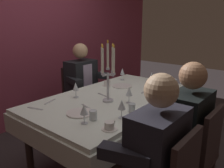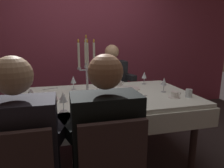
{
  "view_description": "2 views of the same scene",
  "coord_description": "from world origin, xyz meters",
  "views": [
    {
      "loc": [
        -1.86,
        -1.49,
        1.53
      ],
      "look_at": [
        0.03,
        0.08,
        0.86
      ],
      "focal_mm": 37.0,
      "sensor_mm": 36.0,
      "label": 1
    },
    {
      "loc": [
        -0.42,
        -2.01,
        1.32
      ],
      "look_at": [
        0.1,
        0.06,
        0.84
      ],
      "focal_mm": 32.05,
      "sensor_mm": 36.0,
      "label": 2
    }
  ],
  "objects": [
    {
      "name": "coffee_cup_0",
      "position": [
        0.27,
        0.36,
        0.77
      ],
      "size": [
        0.13,
        0.12,
        0.06
      ],
      "color": "white",
      "rests_on": "dining_table"
    },
    {
      "name": "back_wall",
      "position": [
        0.0,
        1.66,
        1.35
      ],
      "size": [
        6.0,
        0.12,
        2.7
      ],
      "primitive_type": "cube",
      "color": "#90374C",
      "rests_on": "ground_plane"
    },
    {
      "name": "fork_0",
      "position": [
        -0.77,
        0.35,
        0.74
      ],
      "size": [
        0.07,
        0.17,
        0.01
      ],
      "primitive_type": "cube",
      "rotation": [
        0.0,
        0.0,
        1.87
      ],
      "color": "#B7B7BC",
      "rests_on": "dining_table"
    },
    {
      "name": "water_tumbler_2",
      "position": [
        -0.25,
        -0.39,
        0.78
      ],
      "size": [
        0.06,
        0.06,
        0.08
      ],
      "primitive_type": "cylinder",
      "color": "silver",
      "rests_on": "dining_table"
    },
    {
      "name": "candelabra",
      "position": [
        -0.18,
        -0.04,
        1.04
      ],
      "size": [
        0.19,
        0.19,
        0.62
      ],
      "color": "silver",
      "rests_on": "dining_table"
    },
    {
      "name": "dining_table",
      "position": [
        0.0,
        0.0,
        0.62
      ],
      "size": [
        1.94,
        1.14,
        0.74
      ],
      "color": "white",
      "rests_on": "ground_plane"
    },
    {
      "name": "dinner_plate_1",
      "position": [
        0.35,
        0.18,
        0.75
      ],
      "size": [
        0.24,
        0.24,
        0.01
      ],
      "primitive_type": "cylinder",
      "color": "white",
      "rests_on": "dining_table"
    },
    {
      "name": "spoon_1",
      "position": [
        0.35,
        -0.15,
        0.74
      ],
      "size": [
        0.17,
        0.04,
        0.01
      ],
      "primitive_type": "cube",
      "rotation": [
        0.0,
        0.0,
        0.13
      ],
      "color": "#B7B7BC",
      "rests_on": "dining_table"
    },
    {
      "name": "coffee_cup_2",
      "position": [
        -0.65,
        -0.46,
        0.77
      ],
      "size": [
        0.13,
        0.12,
        0.06
      ],
      "color": "white",
      "rests_on": "dining_table"
    },
    {
      "name": "wine_glass_1",
      "position": [
        -0.08,
        -0.23,
        0.85
      ],
      "size": [
        0.07,
        0.07,
        0.16
      ],
      "color": "silver",
      "rests_on": "dining_table"
    },
    {
      "name": "wine_glass_2",
      "position": [
        -0.42,
        -0.4,
        0.85
      ],
      "size": [
        0.07,
        0.07,
        0.16
      ],
      "color": "silver",
      "rests_on": "dining_table"
    },
    {
      "name": "wine_glass_3",
      "position": [
        0.67,
        -0.05,
        0.86
      ],
      "size": [
        0.07,
        0.07,
        0.16
      ],
      "color": "silver",
      "rests_on": "dining_table"
    },
    {
      "name": "seated_diner_1",
      "position": [
        -0.17,
        -0.89,
        0.74
      ],
      "size": [
        0.63,
        0.48,
        1.24
      ],
      "color": "#322220",
      "rests_on": "ground_plane"
    },
    {
      "name": "wine_glass_5",
      "position": [
        0.62,
        0.38,
        0.85
      ],
      "size": [
        0.07,
        0.07,
        0.16
      ],
      "color": "silver",
      "rests_on": "dining_table"
    },
    {
      "name": "fork_4",
      "position": [
        -0.56,
        0.4,
        0.74
      ],
      "size": [
        0.17,
        0.07,
        0.01
      ],
      "primitive_type": "cube",
      "rotation": [
        0.0,
        0.0,
        0.33
      ],
      "color": "#B7B7BC",
      "rests_on": "dining_table"
    },
    {
      "name": "seated_diner_2",
      "position": [
        0.31,
        0.89,
        0.74
      ],
      "size": [
        0.63,
        0.48,
        1.24
      ],
      "color": "#322220",
      "rests_on": "ground_plane"
    },
    {
      "name": "water_tumbler_0",
      "position": [
        0.83,
        -0.29,
        0.78
      ],
      "size": [
        0.07,
        0.07,
        0.08
      ],
      "primitive_type": "cylinder",
      "color": "silver",
      "rests_on": "dining_table"
    },
    {
      "name": "dinner_plate_0",
      "position": [
        -0.58,
        -0.06,
        0.75
      ],
      "size": [
        0.24,
        0.24,
        0.01
      ],
      "primitive_type": "cylinder",
      "color": "white",
      "rests_on": "dining_table"
    },
    {
      "name": "wine_glass_0",
      "position": [
        -0.3,
        0.31,
        0.85
      ],
      "size": [
        0.07,
        0.07,
        0.16
      ],
      "color": "silver",
      "rests_on": "dining_table"
    },
    {
      "name": "wine_glass_4",
      "position": [
        -0.7,
        -0.24,
        0.85
      ],
      "size": [
        0.07,
        0.07,
        0.16
      ],
      "color": "silver",
      "rests_on": "dining_table"
    },
    {
      "name": "knife_2",
      "position": [
        -0.06,
        0.12,
        0.74
      ],
      "size": [
        0.06,
        0.19,
        0.01
      ],
      "primitive_type": "cube",
      "rotation": [
        0.0,
        0.0,
        1.34
      ],
      "color": "#B7B7BC",
      "rests_on": "dining_table"
    },
    {
      "name": "ground_plane",
      "position": [
        0.0,
        0.0,
        0.0
      ],
      "size": [
        12.0,
        12.0,
        0.0
      ],
      "primitive_type": "plane",
      "color": "#332B2D"
    },
    {
      "name": "fork_3",
      "position": [
        -0.43,
        0.01,
        0.74
      ],
      "size": [
        0.06,
        0.17,
        0.01
      ],
      "primitive_type": "cube",
      "rotation": [
        0.0,
        0.0,
        1.3
      ],
      "color": "#B7B7BC",
      "rests_on": "dining_table"
    },
    {
      "name": "water_tumbler_1",
      "position": [
        -0.6,
        -0.24,
        0.78
      ],
      "size": [
        0.07,
        0.07,
        0.08
      ],
      "primitive_type": "cylinder",
      "color": "silver",
      "rests_on": "dining_table"
    },
    {
      "name": "coffee_cup_1",
      "position": [
        0.68,
        -0.27,
        0.77
      ],
      "size": [
        0.13,
        0.12,
        0.06
      ],
      "color": "white",
      "rests_on": "dining_table"
    },
    {
      "name": "seated_diner_0",
      "position": [
        -0.67,
        -0.89,
        0.74
      ],
      "size": [
        0.63,
        0.48,
        1.24
      ],
      "color": "#322220",
      "rests_on": "ground_plane"
    }
  ]
}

